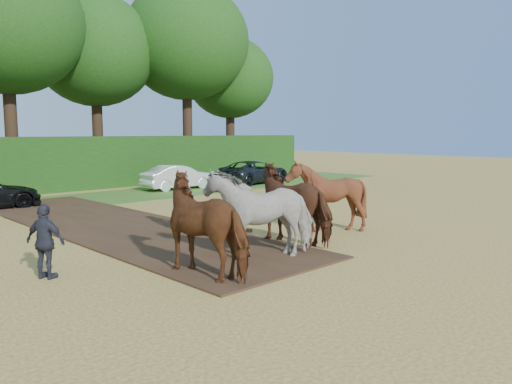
% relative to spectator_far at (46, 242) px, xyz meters
% --- Properties ---
extents(ground, '(120.00, 120.00, 0.00)m').
position_rel_spectator_far_xyz_m(ground, '(2.69, -2.21, -0.84)').
color(ground, gold).
rests_on(ground, ground).
extents(earth_strip, '(4.50, 17.00, 0.05)m').
position_rel_spectator_far_xyz_m(earth_strip, '(4.19, 4.79, -0.81)').
color(earth_strip, '#472D1C').
rests_on(earth_strip, ground).
extents(grass_verge, '(50.00, 5.00, 0.03)m').
position_rel_spectator_far_xyz_m(grass_verge, '(2.69, 11.79, -0.82)').
color(grass_verge, '#38601E').
rests_on(grass_verge, ground).
extents(spectator_far, '(0.82, 1.06, 1.68)m').
position_rel_spectator_far_xyz_m(spectator_far, '(0.00, 0.00, 0.00)').
color(spectator_far, '#262733').
rests_on(spectator_far, ground).
extents(plough_team, '(7.79, 6.11, 2.35)m').
position_rel_spectator_far_xyz_m(plough_team, '(5.82, -1.53, 0.33)').
color(plough_team, brown).
rests_on(plough_team, ground).
extents(parked_cars, '(36.30, 3.18, 1.45)m').
position_rel_spectator_far_xyz_m(parked_cars, '(4.25, 11.98, -0.13)').
color(parked_cars, silver).
rests_on(parked_cars, ground).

